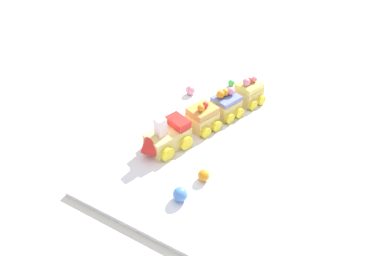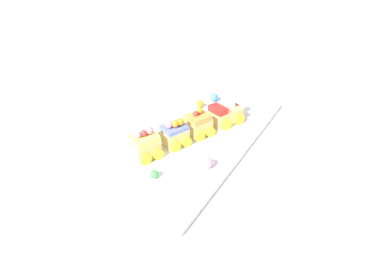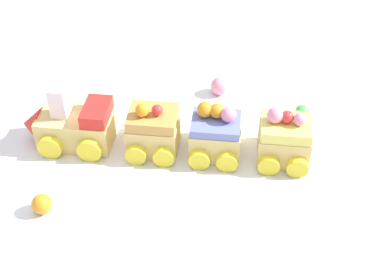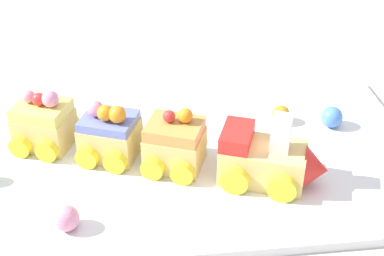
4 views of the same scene
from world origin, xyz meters
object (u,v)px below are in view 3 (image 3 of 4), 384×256
(cake_train_locomotive, at_px, (70,126))
(gumball_pink, at_px, (220,86))
(cake_car_lemon, at_px, (284,140))
(cake_car_caramel, at_px, (153,131))
(cake_car_blueberry, at_px, (216,135))
(gumball_orange, at_px, (42,204))
(gumball_green, at_px, (302,112))

(cake_train_locomotive, xyz_separation_m, gumball_pink, (-0.23, -0.06, -0.01))
(cake_car_lemon, bearing_deg, cake_car_caramel, 0.06)
(cake_car_blueberry, relative_size, gumball_pink, 3.35)
(cake_car_lemon, distance_m, gumball_orange, 0.31)
(cake_car_blueberry, height_order, gumball_pink, cake_car_blueberry)
(gumball_green, distance_m, gumball_pink, 0.13)
(cake_car_caramel, height_order, gumball_green, cake_car_caramel)
(gumball_green, bearing_deg, cake_car_caramel, 2.73)
(cake_train_locomotive, bearing_deg, gumball_pink, -145.19)
(cake_train_locomotive, height_order, cake_car_blueberry, cake_train_locomotive)
(cake_car_lemon, relative_size, gumball_orange, 3.75)
(gumball_orange, relative_size, gumball_pink, 0.89)
(gumball_pink, bearing_deg, cake_car_blueberry, 70.67)
(cake_train_locomotive, distance_m, gumball_green, 0.32)
(gumball_green, bearing_deg, gumball_orange, 13.52)
(cake_car_caramel, height_order, cake_car_blueberry, same)
(cake_car_lemon, bearing_deg, cake_train_locomotive, 0.00)
(gumball_green, distance_m, gumball_orange, 0.38)
(gumball_green, relative_size, gumball_orange, 0.83)
(cake_train_locomotive, xyz_separation_m, gumball_green, (-0.32, 0.03, -0.02))
(cake_car_blueberry, distance_m, gumball_orange, 0.23)
(cake_car_lemon, height_order, gumball_green, cake_car_lemon)
(gumball_orange, bearing_deg, cake_car_blueberry, -167.77)
(cake_car_caramel, distance_m, gumball_pink, 0.15)
(cake_car_caramel, distance_m, cake_car_lemon, 0.17)
(cake_car_caramel, relative_size, gumball_pink, 3.35)
(cake_car_blueberry, xyz_separation_m, gumball_orange, (0.23, 0.05, -0.02))
(cake_train_locomotive, distance_m, cake_car_blueberry, 0.19)
(cake_train_locomotive, xyz_separation_m, cake_car_blueberry, (-0.18, 0.07, 0.00))
(cake_train_locomotive, height_order, gumball_orange, cake_train_locomotive)
(gumball_pink, bearing_deg, cake_car_caramel, 38.61)
(cake_car_caramel, height_order, gumball_orange, cake_car_caramel)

